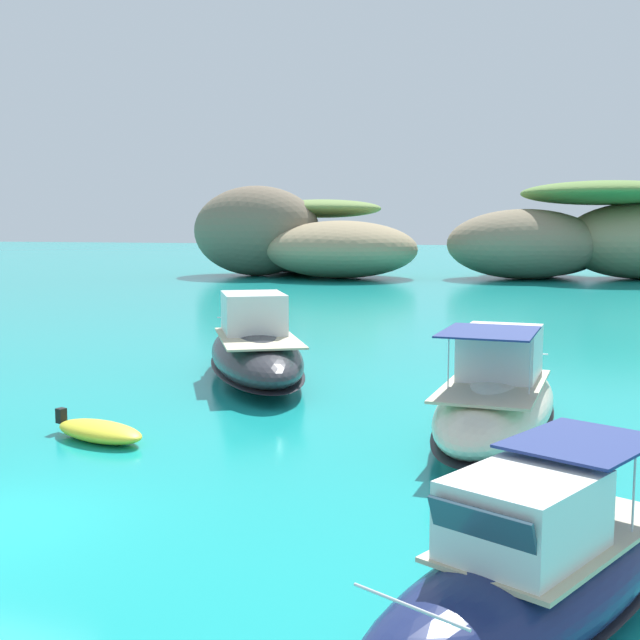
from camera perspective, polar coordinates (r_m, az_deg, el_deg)
islet_large at (r=80.54m, az=18.86°, el=5.56°), size 29.43×21.73×9.16m
islet_small at (r=80.52m, az=-1.68°, el=5.76°), size 28.15×26.61×8.98m
motorboat_navy at (r=10.63m, az=15.10°, el=-17.20°), size 4.62×7.10×2.15m
motorboat_cream at (r=19.53m, az=12.55°, el=-5.57°), size 2.76×8.64×2.69m
motorboat_charcoal at (r=26.07m, az=-4.66°, el=-2.19°), size 7.25×9.56×2.78m
dinghy_tender at (r=19.39m, az=-15.50°, el=-7.65°), size 2.87×1.76×0.58m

